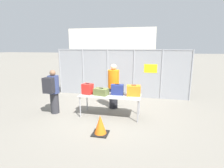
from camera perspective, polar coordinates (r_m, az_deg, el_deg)
ground_plane at (r=6.60m, az=-1.12°, el=-9.73°), size 120.00×120.00×0.00m
fence_section at (r=8.60m, az=2.82°, el=3.81°), size 6.57×0.07×2.33m
inspection_table at (r=6.19m, az=-0.58°, el=-4.08°), size 2.14×0.80×0.78m
suitcase_red at (r=6.32m, az=-7.97°, el=-1.60°), size 0.39×0.36×0.40m
suitcase_olive at (r=6.15m, az=-3.57°, el=-2.53°), size 0.54×0.41×0.26m
suitcase_navy at (r=6.16m, az=1.74°, el=-1.86°), size 0.45×0.26×0.40m
suitcase_orange at (r=6.10m, az=7.04°, el=-2.14°), size 0.50×0.38×0.39m
traveler_hooded at (r=6.73m, az=-18.73°, el=-1.92°), size 0.40×0.63×1.63m
security_worker_near at (r=6.95m, az=0.50°, el=-0.60°), size 0.44×0.44×1.79m
utility_trailer at (r=11.30m, az=13.86°, el=1.27°), size 3.26×2.18×0.68m
distant_hangar at (r=39.07m, az=0.85°, el=12.95°), size 17.41×8.40×5.98m
traffic_cone at (r=5.11m, az=-3.84°, el=-13.34°), size 0.45×0.45×0.57m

